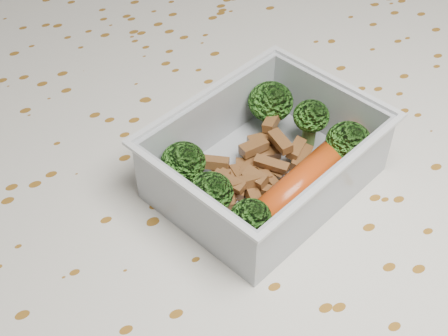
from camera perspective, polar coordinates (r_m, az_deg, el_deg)
name	(u,v)px	position (r m, az deg, el deg)	size (l,w,h in m)	color
dining_table	(220,262)	(0.54, -0.40, -8.62)	(1.40, 0.90, 0.75)	brown
tablecloth	(219,225)	(0.50, -0.43, -5.20)	(1.46, 0.96, 0.19)	silver
lunch_container	(265,165)	(0.47, 3.80, 0.29)	(0.19, 0.17, 0.06)	silver
broccoli_florets	(265,149)	(0.46, 3.81, 1.77)	(0.15, 0.13, 0.04)	#608C3F
meat_pile	(255,166)	(0.47, 2.83, 0.17)	(0.10, 0.07, 0.03)	brown
sausage	(304,182)	(0.45, 7.28, -1.32)	(0.14, 0.07, 0.03)	#BB3D0F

